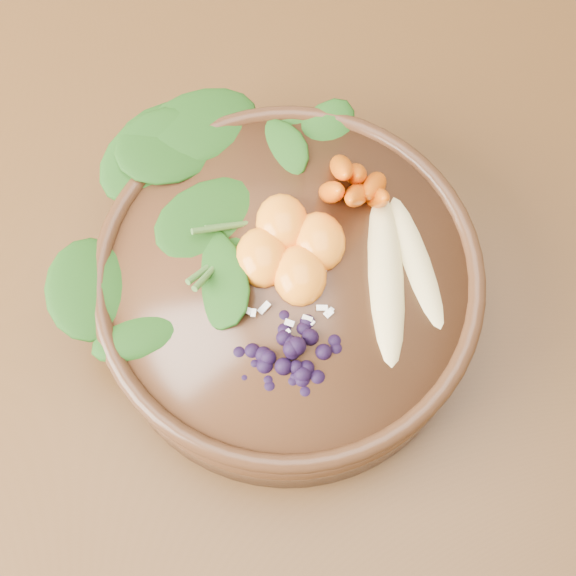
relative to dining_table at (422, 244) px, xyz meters
name	(u,v)px	position (x,y,z in m)	size (l,w,h in m)	color
ground	(365,396)	(0.00, 0.00, -0.66)	(4.00, 4.00, 0.00)	#381E0F
dining_table	(422,244)	(0.00, 0.00, 0.00)	(1.60, 0.90, 0.75)	#331C0C
stoneware_bowl	(288,292)	(-0.15, -0.09, 0.14)	(0.31, 0.31, 0.08)	#4C2B17
kale_heap	(227,186)	(-0.19, -0.02, 0.20)	(0.20, 0.18, 0.05)	#1D4913
carrot_cluster	(360,153)	(-0.09, -0.02, 0.22)	(0.06, 0.06, 0.09)	#DC6007
banana_halves	(404,261)	(-0.06, -0.10, 0.19)	(0.08, 0.17, 0.03)	#E0CC84
mandarin_cluster	(291,242)	(-0.15, -0.07, 0.19)	(0.09, 0.10, 0.03)	orange
blueberry_pile	(292,343)	(-0.15, -0.16, 0.20)	(0.14, 0.11, 0.04)	black
coconut_flakes	(291,297)	(-0.15, -0.12, 0.18)	(0.10, 0.08, 0.01)	white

